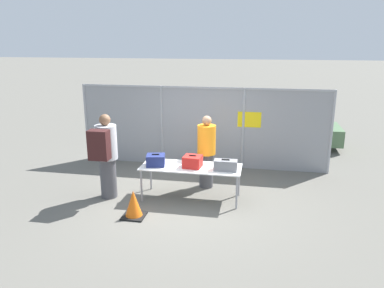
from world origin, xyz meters
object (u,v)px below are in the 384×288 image
object	(u,v)px
security_worker_near	(206,151)
utility_trailer	(290,133)
suitcase_red	(193,162)
suitcase_grey	(226,165)
traveler_hooded	(106,153)
inspection_table	(191,168)
suitcase_navy	(156,160)
traffic_cone	(134,205)

from	to	relation	value
security_worker_near	utility_trailer	distance (m)	4.53
suitcase_red	suitcase_grey	distance (m)	0.70
traveler_hooded	security_worker_near	xyz separation A→B (m)	(1.99, 1.03, -0.14)
inspection_table	suitcase_red	bearing A→B (deg)	-42.51
suitcase_navy	utility_trailer	distance (m)	5.70
inspection_table	suitcase_red	xyz separation A→B (m)	(0.04, -0.04, 0.17)
inspection_table	suitcase_grey	world-z (taller)	suitcase_grey
security_worker_near	utility_trailer	size ratio (longest dim) A/B	0.44
inspection_table	security_worker_near	distance (m)	0.78
traveler_hooded	suitcase_navy	bearing A→B (deg)	18.12
utility_trailer	inspection_table	bearing A→B (deg)	-116.43
inspection_table	traveler_hooded	world-z (taller)	traveler_hooded
suitcase_navy	traffic_cone	xyz separation A→B (m)	(-0.18, -0.98, -0.59)
suitcase_navy	suitcase_red	world-z (taller)	suitcase_red
suitcase_grey	traffic_cone	bearing A→B (deg)	-150.35
traffic_cone	suitcase_navy	bearing A→B (deg)	79.85
suitcase_grey	traveler_hooded	distance (m)	2.52
suitcase_navy	suitcase_grey	world-z (taller)	suitcase_navy
utility_trailer	suitcase_grey	bearing A→B (deg)	-108.38
suitcase_grey	security_worker_near	distance (m)	0.98
suitcase_red	suitcase_grey	bearing A→B (deg)	-6.02
suitcase_navy	utility_trailer	size ratio (longest dim) A/B	0.12
inspection_table	suitcase_grey	bearing A→B (deg)	-8.44
suitcase_grey	traveler_hooded	xyz separation A→B (m)	(-2.51, -0.19, 0.17)
utility_trailer	traffic_cone	world-z (taller)	utility_trailer
suitcase_red	traveler_hooded	world-z (taller)	traveler_hooded
traffic_cone	suitcase_grey	bearing A→B (deg)	29.65
inspection_table	traffic_cone	xyz separation A→B (m)	(-0.93, -1.06, -0.43)
suitcase_navy	suitcase_red	xyz separation A→B (m)	(0.79, 0.04, 0.00)
suitcase_red	suitcase_grey	size ratio (longest dim) A/B	0.83
suitcase_red	traffic_cone	bearing A→B (deg)	-133.39
security_worker_near	utility_trailer	xyz separation A→B (m)	(2.12, 3.98, -0.46)
inspection_table	traveler_hooded	distance (m)	1.83
suitcase_navy	suitcase_red	bearing A→B (deg)	2.66
suitcase_grey	utility_trailer	size ratio (longest dim) A/B	0.12
suitcase_red	security_worker_near	size ratio (longest dim) A/B	0.23
traveler_hooded	traffic_cone	bearing A→B (deg)	-36.33
traveler_hooded	inspection_table	bearing A→B (deg)	15.09
suitcase_navy	suitcase_red	distance (m)	0.79
suitcase_grey	utility_trailer	distance (m)	5.09
suitcase_red	security_worker_near	distance (m)	0.78
security_worker_near	traffic_cone	distance (m)	2.21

